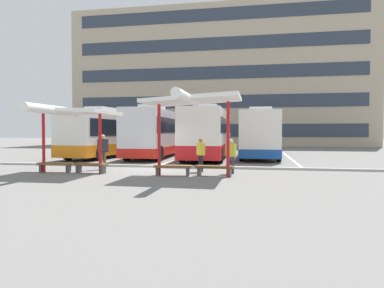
{
  "coord_description": "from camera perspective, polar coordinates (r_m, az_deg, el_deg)",
  "views": [
    {
      "loc": [
        5.36,
        -17.07,
        1.9
      ],
      "look_at": [
        1.68,
        2.87,
        1.19
      ],
      "focal_mm": 32.73,
      "sensor_mm": 36.0,
      "label": 1
    }
  ],
  "objects": [
    {
      "name": "lane_stripe_3",
      "position": [
        25.5,
        7.09,
        -2.27
      ],
      "size": [
        0.16,
        14.0,
        0.01
      ],
      "primitive_type": "cube",
      "color": "white",
      "rests_on": "ground"
    },
    {
      "name": "lane_stripe_4",
      "position": [
        25.57,
        15.8,
        -2.32
      ],
      "size": [
        0.16,
        14.0,
        0.01
      ],
      "primitive_type": "cube",
      "color": "white",
      "rests_on": "ground"
    },
    {
      "name": "waiting_shelter_0",
      "position": [
        16.79,
        -19.58,
        4.88
      ],
      "size": [
        3.83,
        4.89,
        3.0
      ],
      "color": "red",
      "rests_on": "ground"
    },
    {
      "name": "ground_plane",
      "position": [
        17.99,
        -6.96,
        -4.07
      ],
      "size": [
        160.0,
        160.0,
        0.0
      ],
      "primitive_type": "plane",
      "color": "slate"
    },
    {
      "name": "bench_1",
      "position": [
        16.74,
        -16.17,
        -3.44
      ],
      "size": [
        1.62,
        0.61,
        0.45
      ],
      "color": "brown",
      "rests_on": "ground"
    },
    {
      "name": "terminal_building",
      "position": [
        52.6,
        4.61,
        10.33
      ],
      "size": [
        41.09,
        11.43,
        21.78
      ],
      "color": "tan",
      "rests_on": "ground"
    },
    {
      "name": "platform_kerb",
      "position": [
        18.81,
        -6.17,
        -3.62
      ],
      "size": [
        44.0,
        0.24,
        0.12
      ],
      "primitive_type": "cube",
      "color": "#ADADA8",
      "rests_on": "ground"
    },
    {
      "name": "bench_3",
      "position": [
        15.01,
        3.66,
        -3.99
      ],
      "size": [
        1.64,
        0.54,
        0.45
      ],
      "color": "brown",
      "rests_on": "ground"
    },
    {
      "name": "lane_stripe_2",
      "position": [
        26.01,
        -1.47,
        -2.17
      ],
      "size": [
        0.16,
        14.0,
        0.01
      ],
      "primitive_type": "cube",
      "color": "white",
      "rests_on": "ground"
    },
    {
      "name": "waiting_shelter_1",
      "position": [
        14.69,
        -0.03,
        6.93
      ],
      "size": [
        4.0,
        4.7,
        3.44
      ],
      "color": "red",
      "rests_on": "ground"
    },
    {
      "name": "coach_bus_3",
      "position": [
        26.63,
        11.14,
        1.54
      ],
      "size": [
        2.81,
        10.88,
        3.61
      ],
      "color": "silver",
      "rests_on": "ground"
    },
    {
      "name": "coach_bus_1",
      "position": [
        26.37,
        -5.79,
        1.76
      ],
      "size": [
        2.86,
        10.49,
        3.78
      ],
      "color": "silver",
      "rests_on": "ground"
    },
    {
      "name": "coach_bus_0",
      "position": [
        27.42,
        -13.24,
        1.53
      ],
      "size": [
        3.22,
        10.86,
        3.67
      ],
      "color": "silver",
      "rests_on": "ground"
    },
    {
      "name": "bench_0",
      "position": [
        17.63,
        -21.41,
        -3.23
      ],
      "size": [
        1.64,
        0.54,
        0.45
      ],
      "color": "brown",
      "rests_on": "ground"
    },
    {
      "name": "waiting_passenger_2",
      "position": [
        16.57,
        1.43,
        -1.38
      ],
      "size": [
        0.46,
        0.5,
        1.61
      ],
      "color": "black",
      "rests_on": "ground"
    },
    {
      "name": "lane_stripe_0",
      "position": [
        28.63,
        -16.83,
        -1.88
      ],
      "size": [
        0.16,
        14.0,
        0.01
      ],
      "primitive_type": "cube",
      "color": "white",
      "rests_on": "ground"
    },
    {
      "name": "waiting_passenger_1",
      "position": [
        15.93,
        6.36,
        -1.63
      ],
      "size": [
        0.49,
        0.31,
        1.57
      ],
      "color": "#33384C",
      "rests_on": "ground"
    },
    {
      "name": "bench_2",
      "position": [
        15.2,
        -3.17,
        -3.91
      ],
      "size": [
        1.65,
        0.54,
        0.45
      ],
      "color": "brown",
      "rests_on": "ground"
    },
    {
      "name": "coach_bus_2",
      "position": [
        25.31,
        2.73,
        1.59
      ],
      "size": [
        2.87,
        11.66,
        3.71
      ],
      "color": "silver",
      "rests_on": "ground"
    },
    {
      "name": "waiting_passenger_0",
      "position": [
        18.28,
        -14.32,
        -0.78
      ],
      "size": [
        0.5,
        0.53,
        1.76
      ],
      "color": "brown",
      "rests_on": "ground"
    },
    {
      "name": "lane_stripe_1",
      "position": [
        27.08,
        -9.52,
        -2.04
      ],
      "size": [
        0.16,
        14.0,
        0.01
      ],
      "primitive_type": "cube",
      "color": "white",
      "rests_on": "ground"
    }
  ]
}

